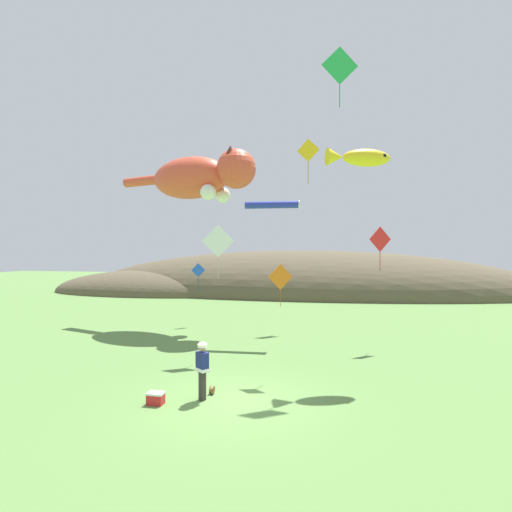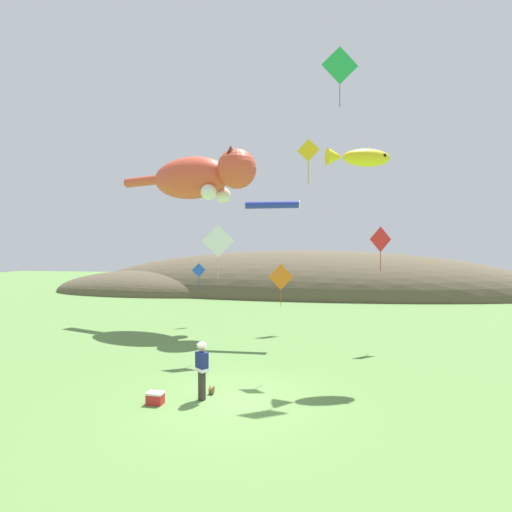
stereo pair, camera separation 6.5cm
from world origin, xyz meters
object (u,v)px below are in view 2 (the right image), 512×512
at_px(kite_diamond_gold, 308,151).
at_px(kite_diamond_red, 381,240).
at_px(kite_tube_streamer, 273,205).
at_px(picnic_cooler, 155,398).
at_px(kite_fish_windsock, 360,157).
at_px(kite_giant_cat, 200,177).
at_px(kite_diamond_white, 218,241).
at_px(kite_spool, 212,390).
at_px(kite_diamond_green, 340,66).
at_px(kite_diamond_orange, 281,277).
at_px(kite_diamond_blue, 199,271).
at_px(festival_attendant, 202,369).

height_order(kite_diamond_gold, kite_diamond_red, kite_diamond_gold).
bearing_deg(kite_tube_streamer, picnic_cooler, -103.15).
bearing_deg(kite_fish_windsock, kite_diamond_red, 72.41).
xyz_separation_m(kite_giant_cat, kite_diamond_white, (2.93, -6.27, -3.94)).
distance_m(kite_spool, kite_diamond_red, 10.93).
height_order(kite_giant_cat, kite_tube_streamer, kite_giant_cat).
height_order(kite_diamond_red, kite_diamond_green, kite_diamond_green).
xyz_separation_m(kite_diamond_orange, kite_diamond_gold, (1.81, -5.28, 5.62)).
xyz_separation_m(kite_giant_cat, kite_diamond_blue, (-0.28, 0.47, -5.61)).
bearing_deg(kite_diamond_red, kite_diamond_green, -119.90).
xyz_separation_m(festival_attendant, kite_diamond_blue, (-4.12, 11.65, 2.35)).
xyz_separation_m(kite_diamond_gold, kite_diamond_red, (3.25, 3.22, -3.61)).
bearing_deg(picnic_cooler, festival_attendant, 25.20).
relative_size(picnic_cooler, kite_diamond_orange, 0.21).
distance_m(kite_diamond_red, kite_diamond_green, 7.94).
xyz_separation_m(kite_diamond_blue, kite_diamond_gold, (7.06, -6.71, 5.39)).
xyz_separation_m(kite_diamond_orange, kite_diamond_blue, (-5.25, 1.42, 0.23)).
height_order(kite_diamond_blue, kite_diamond_white, kite_diamond_white).
bearing_deg(kite_diamond_green, kite_diamond_orange, 119.04).
bearing_deg(kite_diamond_red, kite_spool, -128.30).
height_order(kite_fish_windsock, kite_diamond_blue, kite_fish_windsock).
relative_size(picnic_cooler, kite_diamond_green, 0.21).
distance_m(kite_tube_streamer, kite_diamond_blue, 6.84).
distance_m(kite_diamond_orange, kite_diamond_red, 5.82).
xyz_separation_m(kite_fish_windsock, kite_diamond_blue, (-9.07, 7.40, -4.88)).
height_order(picnic_cooler, kite_diamond_green, kite_diamond_green).
bearing_deg(kite_diamond_blue, kite_diamond_red, -18.70).
distance_m(kite_tube_streamer, kite_diamond_green, 7.25).
bearing_deg(kite_giant_cat, kite_fish_windsock, -38.26).
xyz_separation_m(kite_spool, kite_diamond_orange, (0.98, 9.71, 2.94)).
bearing_deg(kite_diamond_orange, kite_diamond_gold, -71.05).
distance_m(kite_tube_streamer, kite_diamond_orange, 4.12).
bearing_deg(picnic_cooler, kite_giant_cat, 102.34).
relative_size(kite_fish_windsock, kite_diamond_orange, 1.12).
bearing_deg(kite_diamond_green, kite_fish_windsock, -31.09).
relative_size(festival_attendant, kite_tube_streamer, 0.62).
bearing_deg(kite_diamond_blue, kite_fish_windsock, -39.23).
height_order(festival_attendant, kite_diamond_gold, kite_diamond_gold).
distance_m(kite_giant_cat, kite_diamond_gold, 9.22).
bearing_deg(kite_diamond_green, festival_attendant, -131.83).
relative_size(kite_giant_cat, kite_fish_windsock, 3.60).
relative_size(picnic_cooler, kite_diamond_blue, 0.28).
bearing_deg(kite_diamond_white, kite_tube_streamer, 64.56).
relative_size(kite_tube_streamer, kite_diamond_orange, 1.22).
xyz_separation_m(picnic_cooler, kite_diamond_white, (0.36, 5.50, 4.79)).
bearing_deg(kite_diamond_blue, kite_diamond_green, -39.88).
distance_m(kite_fish_windsock, kite_diamond_green, 3.87).
relative_size(festival_attendant, kite_diamond_gold, 0.96).
distance_m(kite_spool, kite_diamond_white, 6.63).
height_order(picnic_cooler, kite_giant_cat, kite_giant_cat).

